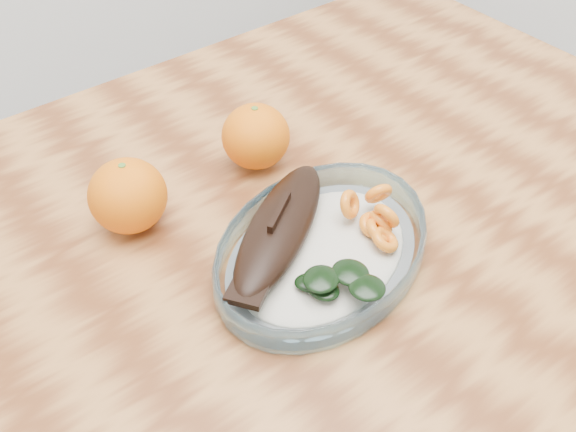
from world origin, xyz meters
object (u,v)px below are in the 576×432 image
(dining_table, at_px, (274,288))
(orange_right, at_px, (256,136))
(orange_left, at_px, (128,196))
(plated_meal, at_px, (321,247))

(dining_table, bearing_deg, orange_right, 62.70)
(orange_right, bearing_deg, orange_left, -177.94)
(dining_table, height_order, orange_right, orange_right)
(dining_table, height_order, orange_left, orange_left)
(orange_left, xyz_separation_m, orange_right, (0.18, 0.01, -0.00))
(plated_meal, distance_m, orange_right, 0.19)
(orange_right, bearing_deg, dining_table, -117.30)
(plated_meal, bearing_deg, orange_left, 108.59)
(dining_table, distance_m, orange_left, 0.21)
(plated_meal, xyz_separation_m, orange_left, (-0.13, 0.17, 0.03))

